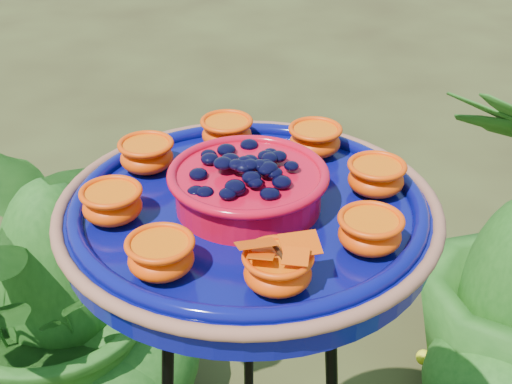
% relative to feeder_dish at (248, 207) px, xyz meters
% --- Properties ---
extents(feeder_dish, '(0.49, 0.49, 0.11)m').
position_rel_feeder_dish_xyz_m(feeder_dish, '(0.00, 0.00, 0.00)').
color(feeder_dish, '#080B63').
rests_on(feeder_dish, tripod_stand).
extents(shrub_back_left, '(0.99, 0.96, 0.83)m').
position_rel_feeder_dish_xyz_m(shrub_back_left, '(-0.47, 0.58, -0.55)').
color(shrub_back_left, '#1C4D14').
rests_on(shrub_back_left, ground).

